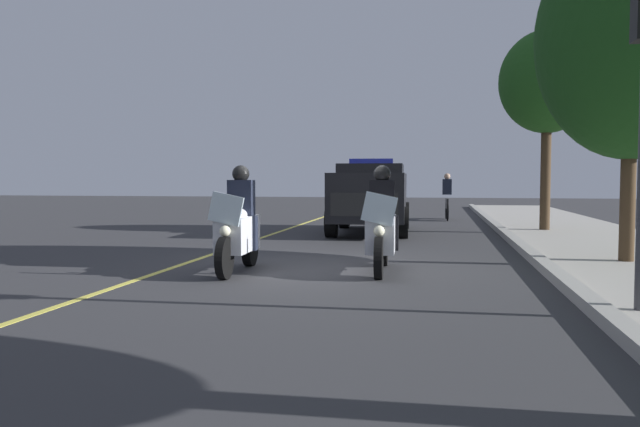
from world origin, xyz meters
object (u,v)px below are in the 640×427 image
(police_motorcycle_lead_left, at_px, (238,229))
(tree_far_back, at_px, (547,83))
(tree_mid_block, at_px, (632,39))
(cyclist_background, at_px, (447,197))
(police_motorcycle_lead_right, at_px, (381,229))
(police_suv, at_px, (371,194))

(police_motorcycle_lead_left, xyz_separation_m, tree_far_back, (-8.50, 6.04, 3.40))
(tree_mid_block, bearing_deg, cyclist_background, -166.57)
(police_motorcycle_lead_right, bearing_deg, police_motorcycle_lead_left, -79.06)
(tree_mid_block, bearing_deg, police_motorcycle_lead_left, -74.06)
(police_suv, bearing_deg, police_motorcycle_lead_left, -9.63)
(cyclist_background, distance_m, tree_mid_block, 12.60)
(police_motorcycle_lead_left, height_order, cyclist_background, police_motorcycle_lead_left)
(police_motorcycle_lead_right, height_order, tree_mid_block, tree_mid_block)
(police_suv, relative_size, tree_far_back, 0.92)
(police_motorcycle_lead_right, bearing_deg, police_suv, -172.75)
(police_motorcycle_lead_left, bearing_deg, police_motorcycle_lead_right, 100.94)
(police_motorcycle_lead_right, relative_size, police_suv, 0.43)
(police_motorcycle_lead_right, distance_m, tree_far_back, 9.53)
(police_motorcycle_lead_left, xyz_separation_m, cyclist_background, (-13.71, 3.47, 0.14))
(police_motorcycle_lead_left, distance_m, tree_mid_block, 7.28)
(police_motorcycle_lead_left, xyz_separation_m, tree_mid_block, (-1.80, 6.32, 3.14))
(police_suv, distance_m, tree_mid_block, 8.28)
(tree_far_back, bearing_deg, tree_mid_block, 2.37)
(cyclist_background, relative_size, tree_mid_block, 0.30)
(police_suv, bearing_deg, cyclist_background, 160.01)
(police_suv, distance_m, cyclist_background, 6.30)
(cyclist_background, height_order, tree_mid_block, tree_mid_block)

